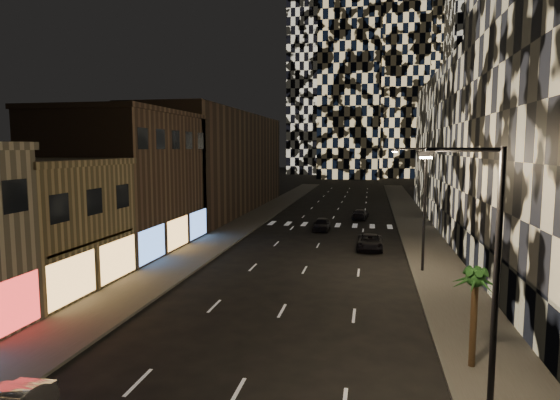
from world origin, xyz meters
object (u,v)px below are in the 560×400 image
at_px(car_dark_midlane, 322,224).
at_px(palm_tree, 475,285).
at_px(car_dark_rightlane, 370,242).
at_px(car_dark_oncoming, 360,214).
at_px(streetlight_far, 421,200).
at_px(streetlight_near, 488,271).

xyz_separation_m(car_dark_midlane, palm_tree, (9.50, -31.42, 2.87)).
distance_m(car_dark_rightlane, palm_tree, 23.01).
distance_m(car_dark_oncoming, palm_tree, 41.17).
height_order(streetlight_far, car_dark_midlane, streetlight_far).
relative_size(car_dark_rightlane, palm_tree, 1.16).
distance_m(streetlight_far, car_dark_midlane, 18.93).
bearing_deg(car_dark_midlane, streetlight_far, -60.82).
height_order(car_dark_midlane, car_dark_rightlane, car_dark_midlane).
height_order(streetlight_far, palm_tree, streetlight_far).
bearing_deg(car_dark_oncoming, palm_tree, 103.61).
bearing_deg(palm_tree, streetlight_far, 92.41).
xyz_separation_m(streetlight_far, car_dark_oncoming, (-4.85, 25.34, -4.72)).
xyz_separation_m(streetlight_far, palm_tree, (0.65, -15.35, -1.77)).
relative_size(car_dark_oncoming, palm_tree, 1.05).
relative_size(car_dark_midlane, car_dark_oncoming, 0.95).
bearing_deg(palm_tree, car_dark_oncoming, 97.70).
bearing_deg(streetlight_near, car_dark_oncoming, 96.11).
xyz_separation_m(streetlight_near, car_dark_midlane, (-8.85, 36.07, -4.65)).
relative_size(car_dark_midlane, palm_tree, 1.00).
height_order(car_dark_midlane, car_dark_oncoming, car_dark_midlane).
height_order(streetlight_far, car_dark_rightlane, streetlight_far).
height_order(streetlight_near, palm_tree, streetlight_near).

